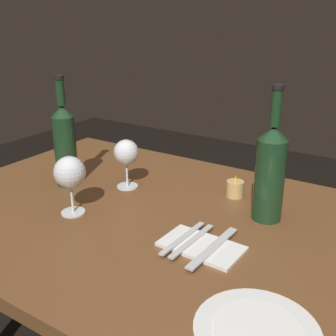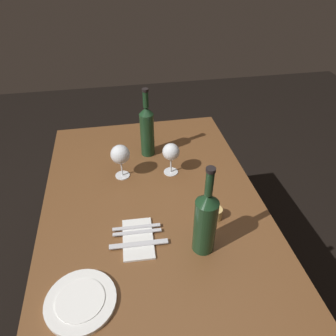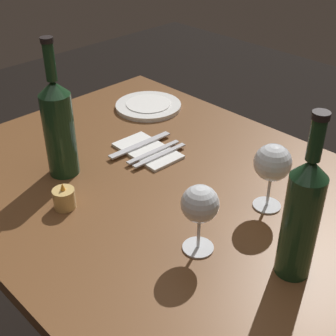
{
  "view_description": "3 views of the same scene",
  "coord_description": "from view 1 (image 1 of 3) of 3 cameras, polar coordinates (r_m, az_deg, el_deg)",
  "views": [
    {
      "loc": [
        0.58,
        -0.82,
        1.25
      ],
      "look_at": [
        0.01,
        0.08,
        0.85
      ],
      "focal_mm": 43.76,
      "sensor_mm": 36.0,
      "label": 1
    },
    {
      "loc": [
        0.95,
        -0.11,
        1.64
      ],
      "look_at": [
        -0.08,
        0.08,
        0.83
      ],
      "focal_mm": 33.19,
      "sensor_mm": 36.0,
      "label": 2
    },
    {
      "loc": [
        -0.65,
        0.67,
        1.41
      ],
      "look_at": [
        0.02,
        0.02,
        0.81
      ],
      "focal_mm": 50.41,
      "sensor_mm": 36.0,
      "label": 3
    }
  ],
  "objects": [
    {
      "name": "table_knife",
      "position": [
        0.96,
        6.3,
        -10.95
      ],
      "size": [
        0.03,
        0.21,
        0.0
      ],
      "color": "silver",
      "rests_on": "folded_napkin"
    },
    {
      "name": "wine_glass_right",
      "position": [
        1.11,
        -13.53,
        -0.73
      ],
      "size": [
        0.09,
        0.09,
        0.16
      ],
      "color": "white",
      "rests_on": "dining_table"
    },
    {
      "name": "wine_bottle",
      "position": [
        1.3,
        -14.16,
        3.34
      ],
      "size": [
        0.07,
        0.07,
        0.34
      ],
      "color": "#19381E",
      "rests_on": "dining_table"
    },
    {
      "name": "dinner_plate",
      "position": [
        0.76,
        12.24,
        -21.36
      ],
      "size": [
        0.22,
        0.22,
        0.02
      ],
      "color": "white",
      "rests_on": "dining_table"
    },
    {
      "name": "dining_table",
      "position": [
        1.17,
        -2.44,
        -10.18
      ],
      "size": [
        1.3,
        0.9,
        0.74
      ],
      "color": "brown",
      "rests_on": "ground"
    },
    {
      "name": "votive_candle",
      "position": [
        1.23,
        9.31,
        -2.93
      ],
      "size": [
        0.05,
        0.05,
        0.07
      ],
      "color": "#DBB266",
      "rests_on": "dining_table"
    },
    {
      "name": "fork_inner",
      "position": [
        0.98,
        3.38,
        -10.09
      ],
      "size": [
        0.02,
        0.18,
        0.0
      ],
      "color": "silver",
      "rests_on": "folded_napkin"
    },
    {
      "name": "wine_bottle_second",
      "position": [
        1.08,
        14.04,
        -0.43
      ],
      "size": [
        0.08,
        0.08,
        0.36
      ],
      "color": "#19381E",
      "rests_on": "dining_table"
    },
    {
      "name": "wine_glass_left",
      "position": [
        1.26,
        -5.84,
        2.04
      ],
      "size": [
        0.08,
        0.08,
        0.15
      ],
      "color": "white",
      "rests_on": "dining_table"
    },
    {
      "name": "folded_napkin",
      "position": [
        0.97,
        4.68,
        -10.81
      ],
      "size": [
        0.19,
        0.12,
        0.01
      ],
      "color": "white",
      "rests_on": "dining_table"
    },
    {
      "name": "fork_outer",
      "position": [
        0.99,
        2.11,
        -9.7
      ],
      "size": [
        0.02,
        0.18,
        0.0
      ],
      "color": "silver",
      "rests_on": "folded_napkin"
    }
  ]
}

